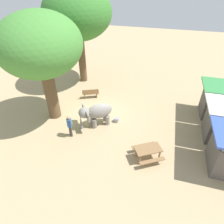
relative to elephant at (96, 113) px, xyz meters
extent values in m
plane|color=tan|center=(-1.27, -0.32, -1.07)|extent=(60.00, 60.00, 0.00)
cylinder|color=gray|center=(0.34, -0.04, -0.71)|extent=(0.31, 0.31, 0.71)
cylinder|color=gray|center=(-0.05, -0.34, -0.71)|extent=(0.31, 0.31, 0.71)
cylinder|color=gray|center=(-0.25, 0.74, -0.71)|extent=(0.31, 0.31, 0.71)
cylinder|color=gray|center=(-0.64, 0.44, -0.71)|extent=(0.31, 0.31, 0.71)
ellipsoid|color=gray|center=(-0.15, 0.20, 0.07)|extent=(1.79, 1.97, 1.07)
sphere|color=gray|center=(0.51, -0.68, 0.20)|extent=(0.76, 0.76, 0.76)
cone|color=gray|center=(0.68, -0.91, -0.47)|extent=(0.24, 0.24, 1.20)
cube|color=gray|center=(0.85, -0.28, 0.20)|extent=(0.55, 0.45, 0.57)
cube|color=gray|center=(0.04, -0.89, 0.20)|extent=(0.55, 0.45, 0.57)
cylinder|color=#3F3833|center=(1.51, -1.36, -0.66)|extent=(0.14, 0.14, 0.82)
cylinder|color=#3F3833|center=(1.63, -1.22, -0.66)|extent=(0.14, 0.14, 0.82)
cylinder|color=#33598C|center=(1.57, -1.29, 0.04)|extent=(0.32, 0.32, 0.58)
sphere|color=tan|center=(1.57, -1.29, 0.44)|extent=(0.22, 0.22, 0.22)
cylinder|color=#33598C|center=(1.43, -1.45, 0.06)|extent=(0.09, 0.09, 0.55)
cylinder|color=#33598C|center=(1.70, -1.13, 0.06)|extent=(0.09, 0.09, 0.55)
cylinder|color=brown|center=(-6.37, -3.63, 1.19)|extent=(0.70, 0.70, 4.51)
ellipsoid|color=#387A2D|center=(-6.37, -3.63, 5.15)|extent=(6.29, 5.76, 4.45)
cylinder|color=brown|center=(-0.16, -3.43, 0.87)|extent=(0.86, 0.86, 3.88)
ellipsoid|color=#478C38|center=(-0.16, -3.43, 4.32)|extent=(5.58, 5.12, 3.95)
cube|color=olive|center=(-3.37, -1.75, -0.62)|extent=(0.94, 1.44, 0.06)
cube|color=olive|center=(-3.21, -1.68, -0.39)|extent=(0.63, 1.30, 0.40)
cube|color=olive|center=(-3.15, -2.23, -0.86)|extent=(0.36, 0.22, 0.42)
cube|color=olive|center=(-3.58, -1.27, -0.86)|extent=(0.36, 0.22, 0.42)
cube|color=olive|center=(2.15, 3.91, -0.32)|extent=(1.46, 1.70, 0.06)
cylinder|color=olive|center=(2.73, 3.56, -0.71)|extent=(0.10, 0.10, 0.72)
cylinder|color=olive|center=(2.18, 3.23, -0.71)|extent=(0.10, 0.10, 0.72)
cylinder|color=olive|center=(2.11, 4.59, -0.71)|extent=(0.10, 0.10, 0.72)
cylinder|color=olive|center=(1.56, 4.26, -0.71)|extent=(0.10, 0.10, 0.72)
cube|color=olive|center=(2.68, 4.23, -0.63)|extent=(0.98, 1.41, 0.05)
cube|color=olive|center=(1.61, 3.59, -0.63)|extent=(0.98, 1.41, 0.05)
cube|color=#59514C|center=(-3.56, 8.19, -0.07)|extent=(2.00, 1.80, 2.00)
cube|color=#388C47|center=(-3.56, 8.19, 1.39)|extent=(2.50, 2.50, 0.12)
cylinder|color=gray|center=(-2.66, 7.38, 0.13)|extent=(0.10, 0.10, 2.40)
cylinder|color=gray|center=(-4.46, 7.38, 0.13)|extent=(0.10, 0.10, 2.40)
cube|color=#59514C|center=(-0.96, 8.19, -0.07)|extent=(2.00, 1.80, 2.00)
cylinder|color=gray|center=(-0.06, 7.38, 0.13)|extent=(0.10, 0.10, 2.40)
cylinder|color=gray|center=(-1.86, 7.38, 0.13)|extent=(0.10, 0.10, 2.40)
cylinder|color=gray|center=(2.54, 7.38, 0.13)|extent=(0.10, 0.10, 2.40)
cylinder|color=gray|center=(0.74, 7.38, 0.13)|extent=(0.10, 0.10, 2.40)
cylinder|color=gray|center=(-0.70, 1.28, -0.91)|extent=(0.36, 0.36, 0.32)
camera|label=1|loc=(10.12, 3.98, 7.91)|focal=30.94mm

